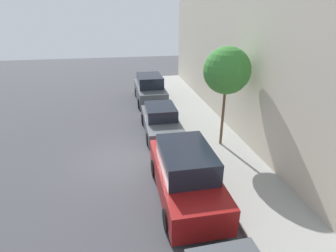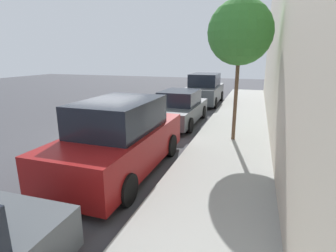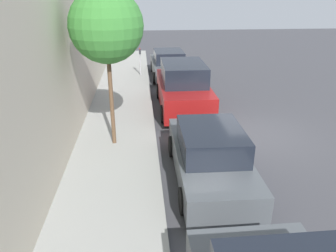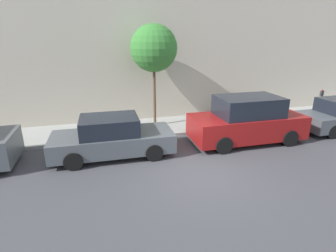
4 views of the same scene
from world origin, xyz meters
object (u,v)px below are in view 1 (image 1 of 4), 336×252
parked_suv_second (185,174)px  parked_sedan_third (161,120)px  street_tree (227,71)px  parked_suv_fourth (150,89)px

parked_suv_second → parked_sedan_third: (0.00, 5.64, -0.21)m
parked_sedan_third → street_tree: (2.69, -2.21, 3.10)m
parked_sedan_third → parked_suv_fourth: parked_suv_fourth is taller
parked_suv_second → parked_suv_fourth: 11.35m
parked_sedan_third → street_tree: bearing=-39.4°
parked_suv_fourth → street_tree: size_ratio=1.01×
parked_suv_second → street_tree: 5.24m
parked_suv_fourth → street_tree: 8.82m
street_tree → parked_suv_second: bearing=-128.1°
parked_suv_second → street_tree: bearing=51.9°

